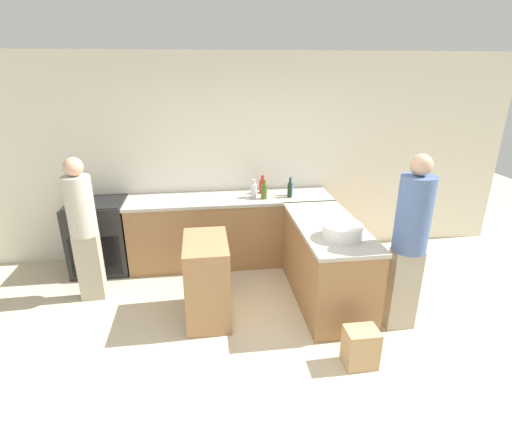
{
  "coord_description": "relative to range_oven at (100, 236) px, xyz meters",
  "views": [
    {
      "loc": [
        -0.33,
        -2.84,
        2.5
      ],
      "look_at": [
        0.19,
        1.02,
        0.97
      ],
      "focal_mm": 28.0,
      "sensor_mm": 36.0,
      "label": 1
    }
  ],
  "objects": [
    {
      "name": "counter_back",
      "position": [
        1.7,
        -0.0,
        -0.0
      ],
      "size": [
        2.67,
        0.68,
        0.92
      ],
      "color": "olive",
      "rests_on": "ground_plane"
    },
    {
      "name": "water_bottle_blue",
      "position": [
        2.5,
        -0.03,
        0.56
      ],
      "size": [
        0.06,
        0.06,
        0.25
      ],
      "color": "#386BB7",
      "rests_on": "counter_back"
    },
    {
      "name": "person_by_range",
      "position": [
        0.04,
        -0.73,
        0.44
      ],
      "size": [
        0.3,
        0.3,
        1.65
      ],
      "color": "#ADA38E",
      "rests_on": "ground_plane"
    },
    {
      "name": "ground_plane",
      "position": [
        1.7,
        -2.13,
        -0.46
      ],
      "size": [
        14.0,
        14.0,
        0.0
      ],
      "primitive_type": "plane",
      "color": "beige"
    },
    {
      "name": "island_table",
      "position": [
        1.35,
        -1.29,
        -0.02
      ],
      "size": [
        0.45,
        0.75,
        0.88
      ],
      "color": "#997047",
      "rests_on": "ground_plane"
    },
    {
      "name": "range_oven",
      "position": [
        0.0,
        0.0,
        0.0
      ],
      "size": [
        0.71,
        0.65,
        0.93
      ],
      "color": "black",
      "rests_on": "ground_plane"
    },
    {
      "name": "mixing_bowl",
      "position": [
        2.7,
        -1.48,
        0.53
      ],
      "size": [
        0.39,
        0.39,
        0.14
      ],
      "color": "white",
      "rests_on": "counter_peninsula"
    },
    {
      "name": "wine_bottle_dark",
      "position": [
        2.47,
        -0.11,
        0.56
      ],
      "size": [
        0.06,
        0.06,
        0.26
      ],
      "color": "black",
      "rests_on": "counter_back"
    },
    {
      "name": "counter_peninsula",
      "position": [
        2.69,
        -1.11,
        -0.0
      ],
      "size": [
        0.69,
        1.61,
        0.92
      ],
      "color": "olive",
      "rests_on": "ground_plane"
    },
    {
      "name": "wall_back",
      "position": [
        1.7,
        0.35,
        0.89
      ],
      "size": [
        8.0,
        0.06,
        2.7
      ],
      "color": "silver",
      "rests_on": "ground_plane"
    },
    {
      "name": "vinegar_bottle_clear",
      "position": [
        2.01,
        -0.06,
        0.55
      ],
      "size": [
        0.09,
        0.09,
        0.24
      ],
      "color": "silver",
      "rests_on": "counter_back"
    },
    {
      "name": "person_at_peninsula",
      "position": [
        3.29,
        -1.73,
        0.52
      ],
      "size": [
        0.32,
        0.32,
        1.8
      ],
      "color": "#ADA38E",
      "rests_on": "ground_plane"
    },
    {
      "name": "olive_oil_bottle",
      "position": [
        2.13,
        -0.13,
        0.56
      ],
      "size": [
        0.08,
        0.08,
        0.25
      ],
      "color": "#475B1E",
      "rests_on": "counter_back"
    },
    {
      "name": "hot_sauce_bottle",
      "position": [
        2.15,
        0.12,
        0.55
      ],
      "size": [
        0.09,
        0.09,
        0.25
      ],
      "color": "red",
      "rests_on": "counter_back"
    },
    {
      "name": "paper_bag",
      "position": [
        2.68,
        -2.23,
        -0.28
      ],
      "size": [
        0.29,
        0.23,
        0.37
      ],
      "color": "tan",
      "rests_on": "ground_plane"
    }
  ]
}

